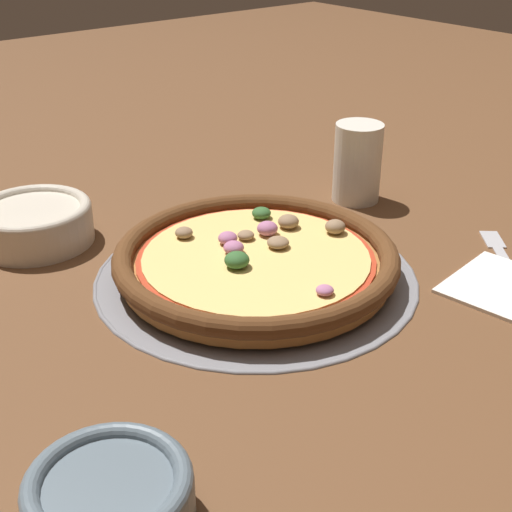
{
  "coord_description": "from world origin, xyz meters",
  "views": [
    {
      "loc": [
        0.53,
        -0.43,
        0.39
      ],
      "look_at": [
        0.0,
        0.0,
        0.03
      ],
      "focal_mm": 50.0,
      "sensor_mm": 36.0,
      "label": 1
    }
  ],
  "objects_px": {
    "pizza": "(256,259)",
    "bowl_far": "(110,500)",
    "pizza_tray": "(256,275)",
    "drinking_cup": "(357,163)",
    "bowl_near": "(34,222)",
    "fork": "(506,262)"
  },
  "relations": [
    {
      "from": "bowl_far",
      "to": "drinking_cup",
      "type": "height_order",
      "value": "drinking_cup"
    },
    {
      "from": "pizza_tray",
      "to": "drinking_cup",
      "type": "xyz_separation_m",
      "value": [
        -0.09,
        0.25,
        0.05
      ]
    },
    {
      "from": "pizza_tray",
      "to": "fork",
      "type": "xyz_separation_m",
      "value": [
        0.16,
        0.24,
        -0.0
      ]
    },
    {
      "from": "bowl_near",
      "to": "bowl_far",
      "type": "bearing_deg",
      "value": -17.78
    },
    {
      "from": "pizza",
      "to": "drinking_cup",
      "type": "distance_m",
      "value": 0.26
    },
    {
      "from": "bowl_near",
      "to": "drinking_cup",
      "type": "distance_m",
      "value": 0.43
    },
    {
      "from": "bowl_far",
      "to": "fork",
      "type": "xyz_separation_m",
      "value": [
        -0.05,
        0.54,
        -0.02
      ]
    },
    {
      "from": "pizza",
      "to": "bowl_near",
      "type": "relative_size",
      "value": 2.25
    },
    {
      "from": "drinking_cup",
      "to": "pizza",
      "type": "bearing_deg",
      "value": -70.94
    },
    {
      "from": "pizza_tray",
      "to": "drinking_cup",
      "type": "distance_m",
      "value": 0.27
    },
    {
      "from": "pizza",
      "to": "drinking_cup",
      "type": "relative_size",
      "value": 2.92
    },
    {
      "from": "pizza",
      "to": "bowl_far",
      "type": "bearing_deg",
      "value": -54.78
    },
    {
      "from": "bowl_near",
      "to": "fork",
      "type": "xyz_separation_m",
      "value": [
        0.39,
        0.39,
        -0.02
      ]
    },
    {
      "from": "pizza",
      "to": "fork",
      "type": "distance_m",
      "value": 0.29
    },
    {
      "from": "bowl_far",
      "to": "bowl_near",
      "type": "bearing_deg",
      "value": 162.22
    },
    {
      "from": "bowl_near",
      "to": "bowl_far",
      "type": "xyz_separation_m",
      "value": [
        0.45,
        -0.14,
        -0.0
      ]
    },
    {
      "from": "fork",
      "to": "bowl_near",
      "type": "bearing_deg",
      "value": 86.3
    },
    {
      "from": "bowl_near",
      "to": "drinking_cup",
      "type": "height_order",
      "value": "drinking_cup"
    },
    {
      "from": "pizza_tray",
      "to": "fork",
      "type": "relative_size",
      "value": 2.34
    },
    {
      "from": "fork",
      "to": "drinking_cup",
      "type": "bearing_deg",
      "value": 40.82
    },
    {
      "from": "bowl_far",
      "to": "pizza",
      "type": "bearing_deg",
      "value": 125.22
    },
    {
      "from": "pizza_tray",
      "to": "bowl_near",
      "type": "bearing_deg",
      "value": -147.77
    }
  ]
}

